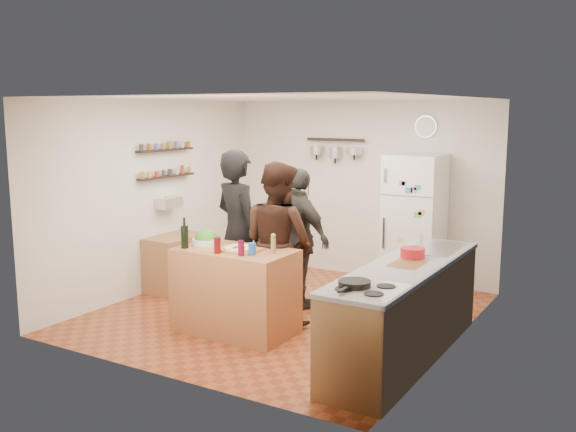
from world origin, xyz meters
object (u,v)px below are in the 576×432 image
Objects in this scene: prep_island at (236,291)px; wine_bottle at (185,237)px; red_bowl at (413,253)px; wall_clock at (426,127)px; counter_run at (405,312)px; salt_canister at (252,249)px; person_center at (278,243)px; salad_bowl at (206,242)px; person_left at (238,233)px; person_back at (299,239)px; skillet at (354,284)px; fridge at (414,223)px; side_table at (176,263)px; pepper_mill at (273,246)px.

prep_island is 5.20× the size of wine_bottle.
wall_clock is at bearing 106.75° from red_bowl.
prep_island is 0.48× the size of counter_run.
prep_island is 10.10× the size of salt_canister.
person_center is at bearing 97.83° from salt_canister.
person_left is at bearing 82.98° from salad_bowl.
wall_clock is (-0.70, 2.33, 1.18)m from red_bowl.
prep_island is at bearing 101.54° from person_back.
salad_bowl is 1.30× the size of wine_bottle.
salt_canister is at bearing 157.78° from skillet.
prep_island is at bearing -112.66° from fridge.
person_left is 2.41× the size of side_table.
fridge is at bearing 74.01° from salt_canister.
side_table is (-1.77, -0.18, -0.48)m from person_back.
fridge is 3.19m from side_table.
person_left is 0.57m from person_center.
pepper_mill is (0.45, 0.05, 0.54)m from prep_island.
red_bowl is at bearing 13.08° from salad_bowl.
pepper_mill is 0.68× the size of red_bowl.
pepper_mill is at bearing -103.83° from fridge.
side_table is at bearing 3.43° from person_center.
salt_canister is at bearing -104.31° from wall_clock.
person_back is 1.92m from counter_run.
person_left is (-0.36, 0.56, 0.51)m from prep_island.
person_left reaches higher than person_center.
person_back is at bearing -113.12° from person_left.
side_table is at bearing -148.89° from fridge.
red_bowl is (-0.05, 0.30, 0.52)m from counter_run.
pepper_mill is 2.34m from side_table.
salad_bowl is 0.39× the size of side_table.
prep_island is 2.80m from fridge.
person_left reaches higher than side_table.
salt_canister is at bearing -28.64° from side_table.
wine_bottle is at bearing -116.77° from wall_clock.
salt_canister is 1.25m from person_back.
side_table is (-1.12, 1.15, -0.67)m from wine_bottle.
person_left is at bearing 122.36° from prep_island.
wine_bottle is 0.30× the size of side_table.
fridge reaches higher than pepper_mill.
wine_bottle is 3.19m from fridge.
red_bowl is (2.27, 0.78, -0.06)m from wine_bottle.
person_left is 1.06× the size of person_center.
counter_run is 3.51m from side_table.
prep_island is at bearing -173.66° from pepper_mill.
salt_canister is 0.05× the size of counter_run.
fridge reaches higher than salt_canister.
skillet reaches higher than side_table.
red_bowl is 0.14× the size of fridge.
counter_run is (1.67, -0.86, -0.40)m from person_back.
person_center is at bearing -12.34° from side_table.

